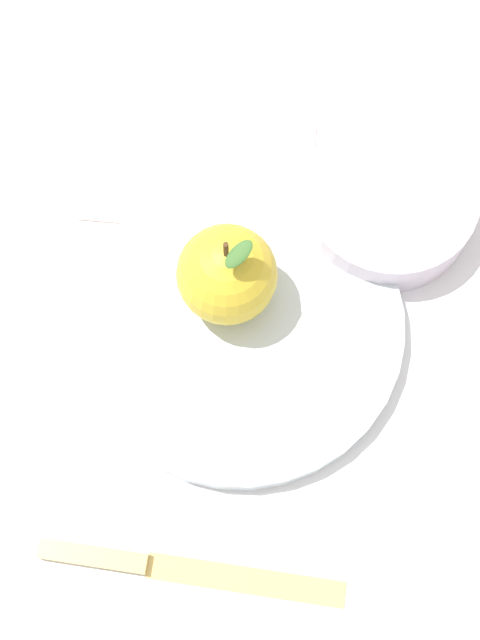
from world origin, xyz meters
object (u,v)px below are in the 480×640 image
(knife, at_px, (163,567))
(dinner_plate, at_px, (240,324))
(apple, at_px, (227,275))
(side_bowl, at_px, (388,201))
(linen_napkin, at_px, (199,171))

(knife, bearing_deg, dinner_plate, 103.38)
(apple, bearing_deg, knife, -72.27)
(apple, xyz_separation_m, side_bowl, (0.07, 0.13, -0.03))
(dinner_plate, xyz_separation_m, side_bowl, (0.05, 0.14, 0.01))
(knife, bearing_deg, linen_napkin, 116.61)
(dinner_plate, relative_size, apple, 2.77)
(linen_napkin, bearing_deg, dinner_plate, -45.79)
(side_bowl, xyz_separation_m, knife, (-0.01, -0.32, -0.02))
(knife, xyz_separation_m, linen_napkin, (-0.14, 0.28, -0.00))
(knife, bearing_deg, apple, 107.73)
(knife, height_order, linen_napkin, knife)
(knife, distance_m, linen_napkin, 0.31)
(knife, bearing_deg, side_bowl, 88.54)
(apple, bearing_deg, linen_napkin, 132.36)
(dinner_plate, height_order, linen_napkin, dinner_plate)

